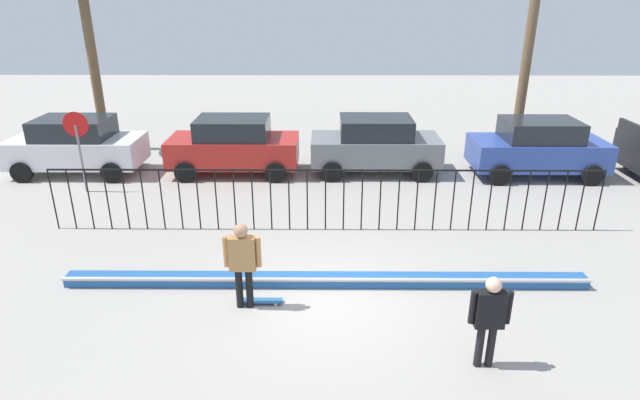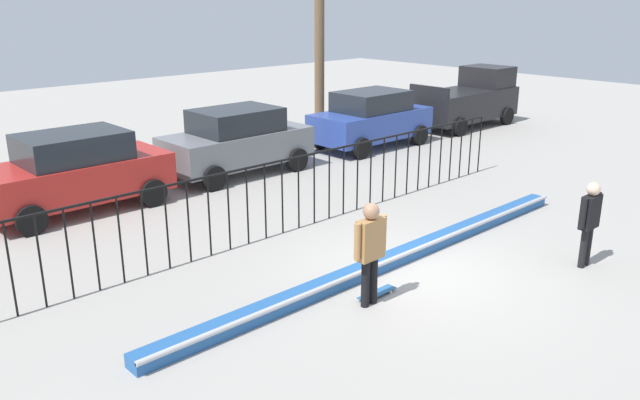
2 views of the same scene
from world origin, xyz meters
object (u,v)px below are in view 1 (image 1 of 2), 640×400
(skateboarder, at_px, (242,258))
(parked_car_red, at_px, (234,145))
(parked_car_blue, at_px, (538,148))
(parked_car_gray, at_px, (375,145))
(parked_car_white, at_px, (76,145))
(camera_operator, at_px, (490,314))
(stop_sign, at_px, (78,141))
(skateboard, at_px, (262,301))

(skateboarder, distance_m, parked_car_red, 8.28)
(skateboarder, relative_size, parked_car_blue, 0.42)
(parked_car_gray, bearing_deg, parked_car_blue, -4.44)
(parked_car_white, height_order, parked_car_red, same)
(camera_operator, distance_m, parked_car_gray, 9.99)
(camera_operator, height_order, parked_car_gray, parked_car_gray)
(skateboarder, relative_size, stop_sign, 0.72)
(parked_car_white, distance_m, stop_sign, 2.11)
(skateboard, height_order, parked_car_red, parked_car_red)
(skateboarder, height_order, parked_car_white, parked_car_white)
(skateboard, bearing_deg, skateboarder, -179.74)
(camera_operator, distance_m, stop_sign, 12.86)
(camera_operator, bearing_deg, parked_car_white, 7.09)
(skateboarder, height_order, stop_sign, stop_sign)
(parked_car_gray, bearing_deg, skateboard, -111.30)
(camera_operator, bearing_deg, stop_sign, 10.13)
(camera_operator, relative_size, parked_car_blue, 0.39)
(parked_car_red, relative_size, parked_car_gray, 1.00)
(skateboard, bearing_deg, camera_operator, -43.66)
(parked_car_red, relative_size, parked_car_blue, 1.00)
(skateboard, relative_size, parked_car_blue, 0.19)
(parked_car_white, height_order, stop_sign, stop_sign)
(skateboard, height_order, parked_car_white, parked_car_white)
(parked_car_blue, bearing_deg, parked_car_white, -178.92)
(skateboard, distance_m, parked_car_red, 8.29)
(skateboarder, height_order, parked_car_gray, parked_car_gray)
(skateboarder, xyz_separation_m, skateboard, (0.33, 0.11, -1.02))
(skateboarder, bearing_deg, parked_car_blue, 50.18)
(stop_sign, bearing_deg, skateboard, -45.37)
(parked_car_white, bearing_deg, parked_car_red, -0.86)
(parked_car_blue, bearing_deg, skateboard, -135.03)
(camera_operator, bearing_deg, skateboard, 23.69)
(parked_car_white, relative_size, stop_sign, 1.72)
(skateboarder, distance_m, skateboard, 1.07)
(skateboarder, bearing_deg, parked_car_red, 107.86)
(parked_car_red, distance_m, parked_car_blue, 10.12)
(parked_car_white, relative_size, parked_car_gray, 1.00)
(parked_car_gray, bearing_deg, stop_sign, -169.51)
(parked_car_red, bearing_deg, parked_car_blue, -1.94)
(parked_car_white, bearing_deg, parked_car_blue, -2.00)
(parked_car_blue, bearing_deg, skateboarder, -135.73)
(parked_car_white, relative_size, parked_car_blue, 1.00)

